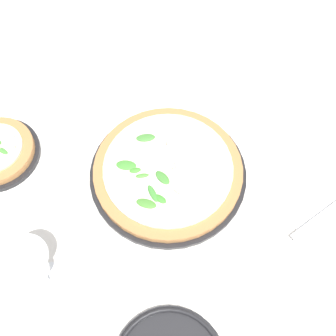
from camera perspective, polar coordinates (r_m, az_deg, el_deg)
name	(u,v)px	position (r m, az deg, el deg)	size (l,w,h in m)	color
ground_plane	(154,171)	(0.87, -2.10, -0.39)	(6.00, 6.00, 0.00)	silver
pizza_arugula_main	(168,171)	(0.85, -0.02, -0.43)	(0.34, 0.34, 0.05)	black
wine_glass	(32,266)	(0.71, -19.15, -13.28)	(0.08, 0.08, 0.16)	white
napkin	(328,211)	(0.89, 22.17, -5.81)	(0.17, 0.12, 0.01)	white
fork	(331,208)	(0.89, 22.63, -5.37)	(0.22, 0.10, 0.00)	silver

